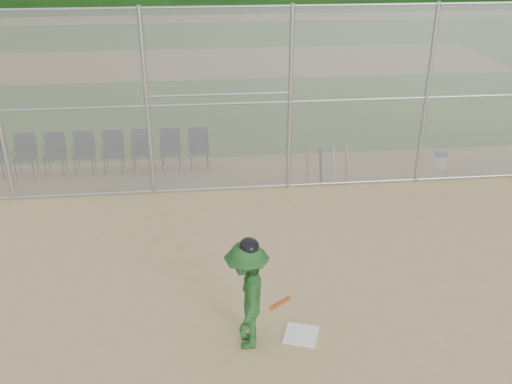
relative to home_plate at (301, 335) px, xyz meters
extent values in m
plane|color=tan|center=(-0.38, 0.11, -0.01)|extent=(100.00, 100.00, 0.00)
plane|color=#34671F|center=(-0.38, 18.11, 0.00)|extent=(100.00, 100.00, 0.00)
plane|color=tan|center=(-0.38, 18.11, 0.00)|extent=(24.00, 24.00, 0.00)
cube|color=gray|center=(-0.38, 5.11, 1.99)|extent=(16.00, 0.02, 4.00)
cylinder|color=#9EA3A8|center=(-0.38, 5.11, 3.94)|extent=(16.00, 0.05, 0.05)
cube|color=white|center=(0.00, 0.00, 0.00)|extent=(0.60, 0.60, 0.02)
imported|color=#1E4D1F|center=(-0.79, -0.08, 0.80)|extent=(0.74, 1.12, 1.63)
ellipsoid|color=black|center=(-0.79, -0.08, 1.59)|extent=(0.27, 0.30, 0.23)
cylinder|color=#CA5113|center=(-0.39, -0.48, 0.94)|extent=(0.41, 0.74, 0.43)
cylinder|color=white|center=(4.49, 5.81, 0.16)|extent=(0.29, 0.29, 0.34)
cylinder|color=#2741A9|center=(4.49, 5.81, 0.35)|extent=(0.31, 0.31, 0.05)
cylinder|color=#D84C14|center=(1.10, 5.29, 0.41)|extent=(0.06, 0.29, 0.83)
cylinder|color=black|center=(1.40, 5.29, 0.40)|extent=(0.06, 0.32, 0.83)
cylinder|color=#B2B2B7|center=(1.70, 5.29, 0.40)|extent=(0.06, 0.34, 0.82)
cylinder|color=#D84C14|center=(2.00, 5.29, 0.39)|extent=(0.06, 0.37, 0.81)
camera|label=1|loc=(-1.36, -6.49, 5.41)|focal=40.00mm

